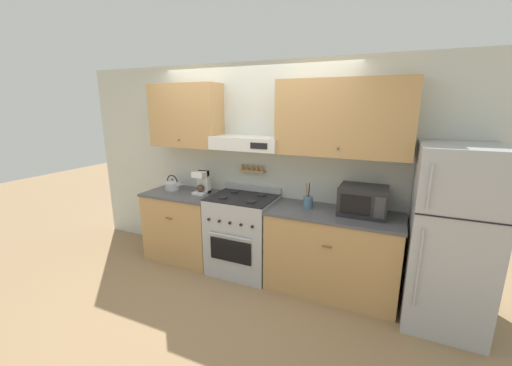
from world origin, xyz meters
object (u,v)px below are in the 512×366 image
at_px(stove_range, 243,234).
at_px(utensil_crock, 308,201).
at_px(refrigerator, 451,238).
at_px(microwave, 363,201).
at_px(coffee_maker, 202,182).
at_px(tea_kettle, 173,185).

xyz_separation_m(stove_range, utensil_crock, (0.79, 0.06, 0.51)).
relative_size(stove_range, refrigerator, 0.61).
relative_size(refrigerator, microwave, 3.57).
distance_m(refrigerator, microwave, 0.84).
height_order(microwave, utensil_crock, microwave).
height_order(coffee_maker, microwave, microwave).
relative_size(refrigerator, coffee_maker, 5.82).
bearing_deg(refrigerator, stove_range, 178.39).
distance_m(stove_range, tea_kettle, 1.20).
bearing_deg(coffee_maker, tea_kettle, -176.68).
xyz_separation_m(tea_kettle, microwave, (2.46, 0.02, 0.08)).
distance_m(coffee_maker, microwave, 2.00).
distance_m(tea_kettle, coffee_maker, 0.47).
xyz_separation_m(refrigerator, coffee_maker, (-2.80, 0.15, 0.22)).
bearing_deg(microwave, coffee_maker, 179.74).
xyz_separation_m(stove_range, coffee_maker, (-0.62, 0.09, 0.59)).
bearing_deg(utensil_crock, tea_kettle, -180.00).
height_order(stove_range, refrigerator, refrigerator).
height_order(refrigerator, utensil_crock, refrigerator).
distance_m(refrigerator, coffee_maker, 2.81).
bearing_deg(utensil_crock, microwave, 1.76).
bearing_deg(tea_kettle, utensil_crock, 0.00).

